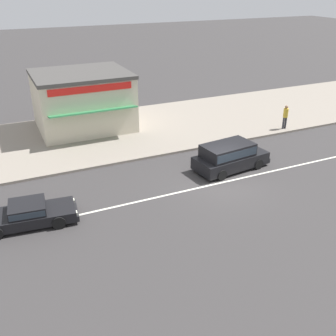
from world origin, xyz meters
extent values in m
plane|color=#383535|center=(0.00, 0.00, 0.00)|extent=(160.00, 160.00, 0.00)
cube|color=silver|center=(0.00, 0.00, 0.00)|extent=(50.40, 0.14, 0.01)
cube|color=gray|center=(0.00, 9.52, 0.07)|extent=(68.00, 10.00, 0.15)
cube|color=black|center=(1.22, 1.33, 0.52)|extent=(4.49, 2.35, 0.70)
cube|color=black|center=(0.96, 1.29, 1.21)|extent=(3.08, 2.00, 0.70)
cube|color=#28333D|center=(0.96, 1.29, 1.21)|extent=(2.97, 2.02, 0.45)
cube|color=black|center=(3.41, 1.59, 0.31)|extent=(0.34, 1.82, 0.28)
cube|color=white|center=(3.30, 2.23, 0.67)|extent=(0.11, 0.25, 0.14)
cube|color=white|center=(3.46, 0.94, 0.67)|extent=(0.11, 0.25, 0.14)
cylinder|color=black|center=(2.44, 2.36, 0.30)|extent=(0.62, 0.29, 0.60)
cylinder|color=black|center=(2.65, 0.61, 0.30)|extent=(0.62, 0.29, 0.60)
cylinder|color=black|center=(-0.21, 2.04, 0.30)|extent=(0.62, 0.29, 0.60)
cylinder|color=black|center=(0.00, 0.29, 0.30)|extent=(0.62, 0.29, 0.60)
cube|color=black|center=(-10.14, 0.19, 0.41)|extent=(4.31, 2.06, 0.48)
cube|color=black|center=(-10.09, 0.19, 0.85)|extent=(1.71, 1.62, 0.42)
cube|color=#28333D|center=(-10.09, 0.19, 0.85)|extent=(1.65, 1.65, 0.27)
cube|color=black|center=(-8.02, -0.03, 0.31)|extent=(0.29, 1.60, 0.28)
cube|color=white|center=(-7.99, 0.54, 0.51)|extent=(0.11, 0.25, 0.14)
cube|color=white|center=(-8.11, -0.60, 0.51)|extent=(0.11, 0.25, 0.14)
cylinder|color=black|center=(-8.78, 0.83, 0.30)|extent=(0.62, 0.28, 0.60)
cylinder|color=black|center=(-8.94, -0.71, 0.30)|extent=(0.62, 0.28, 0.60)
cylinder|color=#333338|center=(8.10, 5.10, 0.58)|extent=(0.14, 0.14, 0.85)
cylinder|color=#333338|center=(8.30, 5.10, 0.58)|extent=(0.14, 0.14, 0.85)
cylinder|color=gold|center=(8.20, 5.10, 1.32)|extent=(0.34, 0.34, 0.64)
sphere|color=#997051|center=(8.20, 5.10, 1.76)|extent=(0.23, 0.23, 0.23)
cube|color=beige|center=(-4.80, 11.45, 2.02)|extent=(6.39, 5.50, 3.74)
cube|color=#474442|center=(-4.80, 11.45, 4.01)|extent=(6.52, 5.61, 0.24)
cube|color=#33844C|center=(-4.80, 8.35, 2.20)|extent=(5.75, 0.90, 0.28)
cube|color=red|center=(-4.80, 8.68, 3.59)|extent=(5.43, 0.08, 0.44)
camera|label=1|loc=(-10.57, -15.86, 9.95)|focal=42.00mm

